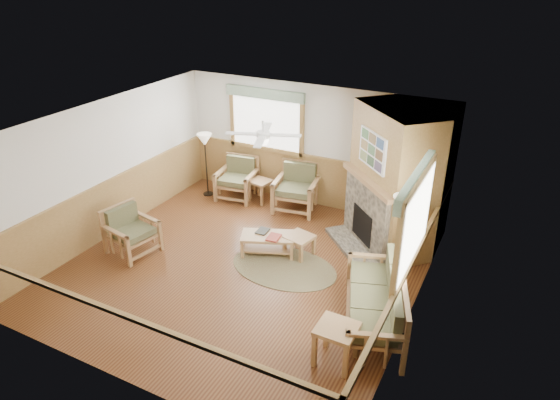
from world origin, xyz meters
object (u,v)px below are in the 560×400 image
at_px(armchair_left, 132,231).
at_px(end_table_sofa, 336,344).
at_px(coffee_table, 268,244).
at_px(armchair_back_right, 296,188).
at_px(floor_lamp_right, 400,240).
at_px(end_table_chairs, 260,191).
at_px(armchair_back_left, 237,179).
at_px(sofa, 374,300).
at_px(floor_lamp_left, 206,165).
at_px(footstool, 299,245).

xyz_separation_m(armchair_left, end_table_sofa, (4.45, -0.93, -0.14)).
bearing_deg(end_table_sofa, coffee_table, 136.62).
relative_size(armchair_back_right, coffee_table, 1.01).
height_order(armchair_left, floor_lamp_right, floor_lamp_right).
bearing_deg(floor_lamp_right, end_table_chairs, 155.20).
bearing_deg(armchair_back_left, floor_lamp_right, -29.20).
relative_size(armchair_left, floor_lamp_right, 0.55).
bearing_deg(end_table_chairs, sofa, -39.50).
distance_m(armchair_back_left, armchair_back_right, 1.47).
height_order(armchair_back_left, coffee_table, armchair_back_left).
bearing_deg(sofa, armchair_left, -108.47).
bearing_deg(floor_lamp_left, sofa, -29.05).
bearing_deg(floor_lamp_right, end_table_sofa, -95.50).
relative_size(coffee_table, floor_lamp_right, 0.61).
distance_m(armchair_back_right, floor_lamp_right, 3.19).
bearing_deg(footstool, floor_lamp_left, 154.98).
xyz_separation_m(armchair_back_right, coffee_table, (0.32, -1.90, -0.30)).
xyz_separation_m(floor_lamp_left, floor_lamp_right, (4.87, -1.40, 0.06)).
height_order(floor_lamp_left, floor_lamp_right, floor_lamp_right).
relative_size(coffee_table, end_table_sofa, 1.64).
distance_m(end_table_chairs, end_table_sofa, 5.20).
bearing_deg(coffee_table, footstool, -0.50).
xyz_separation_m(armchair_back_left, armchair_left, (-0.50, -2.93, -0.02)).
distance_m(end_table_chairs, floor_lamp_left, 1.38).
bearing_deg(end_table_chairs, armchair_left, -109.45).
bearing_deg(end_table_chairs, floor_lamp_left, -168.09).
distance_m(armchair_left, footstool, 3.14).
xyz_separation_m(armchair_back_right, floor_lamp_left, (-2.17, -0.27, 0.25)).
distance_m(end_table_sofa, floor_lamp_left, 5.94).
height_order(end_table_chairs, floor_lamp_right, floor_lamp_right).
distance_m(coffee_table, end_table_sofa, 2.97).
bearing_deg(sofa, armchair_back_left, -143.72).
relative_size(armchair_back_left, coffee_table, 0.94).
bearing_deg(armchair_left, coffee_table, -52.96).
bearing_deg(coffee_table, floor_lamp_left, 124.10).
bearing_deg(coffee_table, sofa, -46.66).
xyz_separation_m(armchair_back_left, coffee_table, (1.79, -1.82, -0.27)).
distance_m(sofa, footstool, 2.25).
xyz_separation_m(coffee_table, end_table_chairs, (-1.22, 1.90, 0.06)).
bearing_deg(footstool, armchair_back_right, 117.30).
bearing_deg(coffee_table, armchair_back_right, 77.05).
distance_m(armchair_back_right, end_table_sofa, 4.66).
bearing_deg(footstool, sofa, -35.09).
height_order(armchair_back_left, end_table_chairs, armchair_back_left).
bearing_deg(armchair_back_left, end_table_chairs, -0.29).
xyz_separation_m(coffee_table, end_table_sofa, (2.16, -2.04, 0.10)).
bearing_deg(floor_lamp_right, armchair_back_left, 159.21).
bearing_deg(armchair_left, floor_lamp_right, -62.69).
distance_m(armchair_back_right, footstool, 1.92).
height_order(sofa, armchair_left, sofa).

